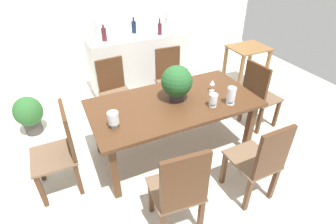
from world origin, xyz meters
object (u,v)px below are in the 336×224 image
object	(u,v)px
dining_table	(174,108)
crystal_vase_right	(213,99)
side_table	(247,57)
chair_near_left	(180,190)
crystal_vase_center_near	(231,95)
kitchen_counter	(139,63)
chair_head_end	(61,147)
wine_bottle_green	(96,32)
chair_foot_end	(258,93)
chair_far_right	(170,76)
wine_bottle_dark	(160,29)
wine_glass	(212,83)
chair_far_left	(114,88)
crystal_vase_left	(113,118)
chair_near_right	(261,160)
wine_bottle_tall	(167,24)
potted_plant_floor	(29,114)
wine_bottle_clear	(134,27)
wine_bottle_amber	(104,34)
flower_centerpiece	(177,82)

from	to	relation	value
dining_table	crystal_vase_right	world-z (taller)	crystal_vase_right
side_table	chair_near_left	bearing A→B (deg)	-139.37
crystal_vase_center_near	kitchen_counter	distance (m)	2.13
chair_head_end	wine_bottle_green	distance (m)	2.10
chair_near_left	crystal_vase_right	size ratio (longest dim) A/B	6.69
chair_near_left	chair_foot_end	bearing A→B (deg)	-144.18
chair_far_right	wine_bottle_dark	world-z (taller)	wine_bottle_dark
crystal_vase_center_near	wine_glass	xyz separation A→B (m)	(-0.02, 0.34, -0.01)
chair_far_left	wine_bottle_dark	xyz separation A→B (m)	(0.98, 0.59, 0.56)
crystal_vase_center_near	crystal_vase_left	bearing A→B (deg)	173.81
wine_glass	kitchen_counter	world-z (taller)	kitchen_counter
chair_foot_end	chair_head_end	distance (m)	2.56
chair_head_end	wine_bottle_dark	xyz separation A→B (m)	(1.81, 1.59, 0.54)
chair_far_left	dining_table	bearing A→B (deg)	-71.70
chair_near_right	chair_far_right	bearing A→B (deg)	-90.61
chair_far_right	wine_bottle_dark	size ratio (longest dim) A/B	3.66
wine_glass	wine_bottle_dark	size ratio (longest dim) A/B	0.56
wine_bottle_tall	side_table	bearing A→B (deg)	-30.13
chair_far_left	wine_bottle_tall	distance (m)	1.50
crystal_vase_center_near	crystal_vase_right	distance (m)	0.21
crystal_vase_left	kitchen_counter	bearing A→B (deg)	63.74
wine_bottle_tall	side_table	xyz separation A→B (m)	(1.21, -0.70, -0.54)
wine_glass	side_table	world-z (taller)	wine_glass
chair_head_end	potted_plant_floor	bearing A→B (deg)	-164.14
wine_glass	wine_bottle_clear	size ratio (longest dim) A/B	0.58
dining_table	wine_bottle_amber	size ratio (longest dim) A/B	7.87
chair_far_left	kitchen_counter	world-z (taller)	kitchen_counter
kitchen_counter	side_table	world-z (taller)	kitchen_counter
side_table	chair_foot_end	bearing A→B (deg)	-122.43
dining_table	chair_foot_end	bearing A→B (deg)	-0.35
dining_table	potted_plant_floor	size ratio (longest dim) A/B	3.45
flower_centerpiece	chair_head_end	bearing A→B (deg)	-178.30
chair_foot_end	kitchen_counter	world-z (taller)	kitchen_counter
wine_glass	dining_table	bearing A→B (deg)	-176.39
crystal_vase_left	wine_bottle_green	world-z (taller)	wine_bottle_green
dining_table	side_table	distance (m)	2.20
potted_plant_floor	chair_far_left	bearing A→B (deg)	-8.81
crystal_vase_left	kitchen_counter	xyz separation A→B (m)	(0.95, 1.93, -0.35)
potted_plant_floor	wine_bottle_amber	bearing A→B (deg)	21.20
wine_bottle_amber	chair_far_left	bearing A→B (deg)	-98.22
crystal_vase_center_near	side_table	size ratio (longest dim) A/B	0.28
chair_far_left	wine_bottle_clear	bearing A→B (deg)	47.98
chair_far_left	potted_plant_floor	size ratio (longest dim) A/B	1.67
dining_table	wine_bottle_clear	world-z (taller)	wine_bottle_clear
chair_foot_end	chair_far_left	bearing A→B (deg)	54.86
side_table	chair_head_end	bearing A→B (deg)	-162.19
chair_head_end	potted_plant_floor	xyz separation A→B (m)	(-0.33, 1.18, -0.23)
chair_near_right	wine_bottle_clear	size ratio (longest dim) A/B	3.85
crystal_vase_center_near	kitchen_counter	world-z (taller)	kitchen_counter
chair_far_left	wine_glass	size ratio (longest dim) A/B	6.40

